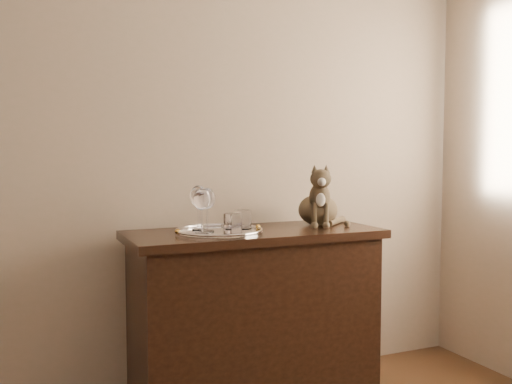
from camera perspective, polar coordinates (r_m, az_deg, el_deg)
wall_back at (r=2.80m, az=-14.19°, el=6.58°), size 4.00×0.10×2.70m
sideboard at (r=2.78m, az=-0.18°, el=-12.54°), size 1.20×0.50×0.85m
tray at (r=2.61m, az=-3.71°, el=-4.02°), size 0.40×0.40×0.01m
wine_glass_a at (r=2.64m, az=-5.76°, el=-1.59°), size 0.08×0.08×0.21m
wine_glass_c at (r=2.52m, az=-5.46°, el=-1.92°), size 0.08×0.08×0.20m
wine_glass_d at (r=2.58m, az=-4.91°, el=-1.80°), size 0.08×0.08×0.20m
tumbler_b at (r=2.51m, az=-2.33°, el=-3.20°), size 0.08×0.08×0.09m
tumbler_c at (r=2.67m, az=-1.31°, el=-2.77°), size 0.08×0.08×0.09m
cat at (r=2.89m, az=6.23°, el=-0.26°), size 0.40×0.39×0.31m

